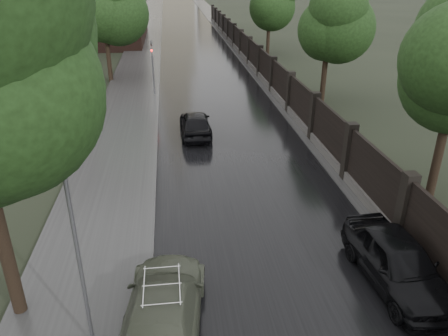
% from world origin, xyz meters
% --- Properties ---
extents(fence_right, '(0.45, 75.72, 2.70)m').
position_xyz_m(fence_right, '(4.60, 32.01, 1.01)').
color(fence_right, '#383533').
rests_on(fence_right, ground).
extents(tree_left_far, '(4.25, 4.25, 7.39)m').
position_xyz_m(tree_left_far, '(-8.00, 30.00, 5.24)').
color(tree_left_far, black).
rests_on(tree_left_far, ground).
extents(tree_right_b, '(4.08, 4.08, 7.01)m').
position_xyz_m(tree_right_b, '(7.50, 22.00, 4.95)').
color(tree_right_b, black).
rests_on(tree_right_b, ground).
extents(tree_right_c, '(4.08, 4.08, 7.01)m').
position_xyz_m(tree_right_c, '(7.50, 40.00, 4.95)').
color(tree_right_c, black).
rests_on(tree_right_c, ground).
extents(lamp_post, '(0.25, 0.12, 5.11)m').
position_xyz_m(lamp_post, '(-5.40, 1.50, 2.67)').
color(lamp_post, '#59595E').
rests_on(lamp_post, ground).
extents(traffic_light, '(0.16, 0.32, 4.00)m').
position_xyz_m(traffic_light, '(-4.30, 24.99, 2.40)').
color(traffic_light, '#59595E').
rests_on(traffic_light, ground).
extents(volga_sedan, '(2.64, 5.26, 1.47)m').
position_xyz_m(volga_sedan, '(-3.60, 1.93, 0.73)').
color(volga_sedan, '#484D3D').
rests_on(volga_sedan, ground).
extents(hatchback_left, '(1.73, 4.23, 1.44)m').
position_xyz_m(hatchback_left, '(-1.82, 16.49, 0.72)').
color(hatchback_left, black).
rests_on(hatchback_left, ground).
extents(car_right_near, '(2.13, 4.76, 1.59)m').
position_xyz_m(car_right_near, '(3.40, 2.95, 0.79)').
color(car_right_near, black).
rests_on(car_right_near, ground).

